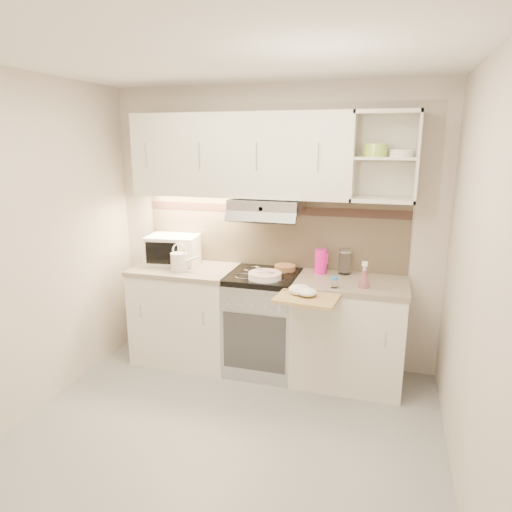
{
  "coord_description": "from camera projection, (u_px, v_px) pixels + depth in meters",
  "views": [
    {
      "loc": [
        1.01,
        -2.56,
        2.02
      ],
      "look_at": [
        -0.02,
        0.95,
        1.09
      ],
      "focal_mm": 32.0,
      "sensor_mm": 36.0,
      "label": 1
    }
  ],
  "objects": [
    {
      "name": "ground",
      "position": [
        221.0,
        441.0,
        3.16
      ],
      "size": [
        3.0,
        3.0,
        0.0
      ],
      "primitive_type": "plane",
      "color": "gray",
      "rests_on": "ground"
    },
    {
      "name": "room_shell",
      "position": [
        235.0,
        201.0,
        3.1
      ],
      "size": [
        3.04,
        2.84,
        2.52
      ],
      "color": "beige",
      "rests_on": "ground"
    },
    {
      "name": "base_cabinet_left",
      "position": [
        186.0,
        315.0,
        4.28
      ],
      "size": [
        0.9,
        0.6,
        0.86
      ],
      "primitive_type": "cube",
      "color": "silver",
      "rests_on": "ground"
    },
    {
      "name": "worktop_left",
      "position": [
        185.0,
        269.0,
        4.17
      ],
      "size": [
        0.92,
        0.62,
        0.04
      ],
      "primitive_type": "cube",
      "color": "gray",
      "rests_on": "base_cabinet_left"
    },
    {
      "name": "base_cabinet_right",
      "position": [
        348.0,
        334.0,
        3.87
      ],
      "size": [
        0.9,
        0.6,
        0.86
      ],
      "primitive_type": "cube",
      "color": "silver",
      "rests_on": "ground"
    },
    {
      "name": "worktop_right",
      "position": [
        351.0,
        283.0,
        3.76
      ],
      "size": [
        0.92,
        0.62,
        0.04
      ],
      "primitive_type": "cube",
      "color": "gray",
      "rests_on": "base_cabinet_right"
    },
    {
      "name": "electric_range",
      "position": [
        263.0,
        322.0,
        4.07
      ],
      "size": [
        0.6,
        0.6,
        0.9
      ],
      "color": "#B7B7BC",
      "rests_on": "ground"
    },
    {
      "name": "microwave",
      "position": [
        173.0,
        249.0,
        4.29
      ],
      "size": [
        0.5,
        0.4,
        0.26
      ],
      "rotation": [
        0.0,
        0.0,
        0.12
      ],
      "color": "white",
      "rests_on": "worktop_left"
    },
    {
      "name": "watering_can",
      "position": [
        180.0,
        261.0,
        4.05
      ],
      "size": [
        0.29,
        0.15,
        0.24
      ],
      "rotation": [
        0.0,
        0.0,
        -0.04
      ],
      "color": "silver",
      "rests_on": "worktop_left"
    },
    {
      "name": "plate_stack",
      "position": [
        265.0,
        276.0,
        3.81
      ],
      "size": [
        0.28,
        0.28,
        0.06
      ],
      "rotation": [
        0.0,
        0.0,
        -0.22
      ],
      "color": "white",
      "rests_on": "electric_range"
    },
    {
      "name": "bread_loaf",
      "position": [
        285.0,
        268.0,
        4.06
      ],
      "size": [
        0.19,
        0.19,
        0.05
      ],
      "primitive_type": "cylinder",
      "color": "#99563C",
      "rests_on": "electric_range"
    },
    {
      "name": "pink_pitcher",
      "position": [
        321.0,
        261.0,
        3.95
      ],
      "size": [
        0.11,
        0.11,
        0.21
      ],
      "rotation": [
        0.0,
        0.0,
        -0.04
      ],
      "color": "#F0149A",
      "rests_on": "worktop_right"
    },
    {
      "name": "glass_jar",
      "position": [
        345.0,
        262.0,
        3.93
      ],
      "size": [
        0.11,
        0.11,
        0.21
      ],
      "rotation": [
        0.0,
        0.0,
        0.42
      ],
      "color": "silver",
      "rests_on": "worktop_right"
    },
    {
      "name": "spice_jar",
      "position": [
        334.0,
        282.0,
        3.57
      ],
      "size": [
        0.06,
        0.06,
        0.09
      ],
      "rotation": [
        0.0,
        0.0,
        -0.43
      ],
      "color": "white",
      "rests_on": "worktop_right"
    },
    {
      "name": "spray_bottle",
      "position": [
        364.0,
        277.0,
        3.56
      ],
      "size": [
        0.09,
        0.09,
        0.23
      ],
      "rotation": [
        0.0,
        0.0,
        0.04
      ],
      "color": "pink",
      "rests_on": "worktop_right"
    },
    {
      "name": "cutting_board",
      "position": [
        308.0,
        297.0,
        3.46
      ],
      "size": [
        0.49,
        0.45,
        0.03
      ],
      "primitive_type": "cube",
      "rotation": [
        0.0,
        0.0,
        -0.09
      ],
      "color": "tan",
      "rests_on": "base_cabinet_right"
    },
    {
      "name": "dish_towel",
      "position": [
        305.0,
        290.0,
        3.46
      ],
      "size": [
        0.32,
        0.3,
        0.07
      ],
      "primitive_type": null,
      "rotation": [
        0.0,
        0.0,
        -0.36
      ],
      "color": "white",
      "rests_on": "cutting_board"
    }
  ]
}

